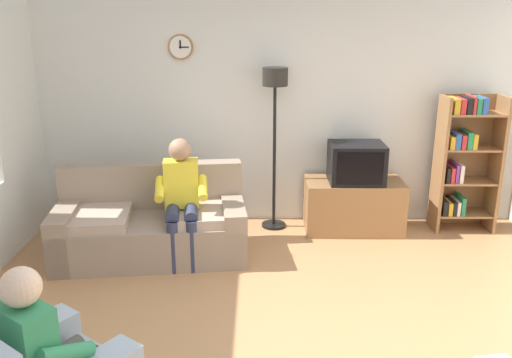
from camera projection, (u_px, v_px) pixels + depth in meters
name	position (u px, v px, depth m)	size (l,w,h in m)	color
ground_plane	(293.00, 344.00, 4.00)	(12.00, 12.00, 0.00)	#B27F51
back_wall_assembly	(281.00, 108.00, 6.14)	(6.20, 0.17, 2.70)	silver
couch	(151.00, 226.00, 5.41)	(1.99, 1.10, 0.90)	gray
tv_stand	(353.00, 205.00, 6.06)	(1.10, 0.56, 0.59)	olive
tv	(356.00, 163.00, 5.88)	(0.60, 0.49, 0.44)	black
bookshelf	(463.00, 158.00, 5.96)	(0.68, 0.36, 1.56)	olive
floor_lamp	(275.00, 104.00, 5.82)	(0.28, 0.28, 1.85)	black
person_on_couch	(181.00, 194.00, 5.19)	(0.55, 0.57, 1.24)	yellow
person_in_left_armchair	(44.00, 345.00, 2.97)	(0.62, 0.64, 1.12)	#338C59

